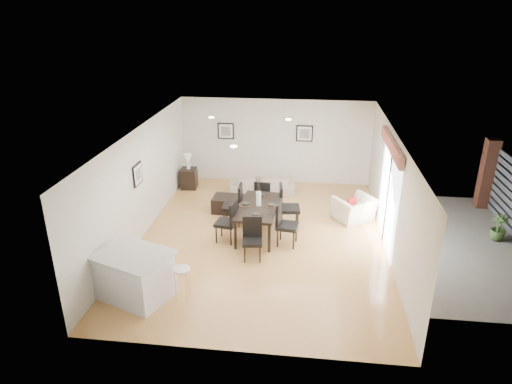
# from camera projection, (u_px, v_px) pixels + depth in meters

# --- Properties ---
(ground) EXTENTS (8.00, 8.00, 0.00)m
(ground) POSITION_uv_depth(u_px,v_px,m) (262.00, 239.00, 11.33)
(ground) COLOR tan
(ground) RESTS_ON ground
(wall_back) EXTENTS (6.00, 0.04, 2.70)m
(wall_back) POSITION_uv_depth(u_px,v_px,m) (276.00, 141.00, 14.49)
(wall_back) COLOR silver
(wall_back) RESTS_ON ground
(wall_front) EXTENTS (6.00, 0.04, 2.70)m
(wall_front) POSITION_uv_depth(u_px,v_px,m) (235.00, 284.00, 7.15)
(wall_front) COLOR silver
(wall_front) RESTS_ON ground
(wall_left) EXTENTS (0.04, 8.00, 2.70)m
(wall_left) POSITION_uv_depth(u_px,v_px,m) (141.00, 183.00, 11.15)
(wall_left) COLOR silver
(wall_left) RESTS_ON ground
(wall_right) EXTENTS (0.04, 8.00, 2.70)m
(wall_right) POSITION_uv_depth(u_px,v_px,m) (392.00, 194.00, 10.49)
(wall_right) COLOR silver
(wall_right) RESTS_ON ground
(ceiling) EXTENTS (6.00, 8.00, 0.02)m
(ceiling) POSITION_uv_depth(u_px,v_px,m) (263.00, 133.00, 10.30)
(ceiling) COLOR white
(ceiling) RESTS_ON wall_back
(sofa) EXTENTS (2.05, 1.03, 0.57)m
(sofa) POSITION_uv_depth(u_px,v_px,m) (262.00, 185.00, 13.94)
(sofa) COLOR gray
(sofa) RESTS_ON ground
(armchair) EXTENTS (1.30, 1.27, 0.64)m
(armchair) POSITION_uv_depth(u_px,v_px,m) (354.00, 209.00, 12.21)
(armchair) COLOR beige
(armchair) RESTS_ON ground
(courtyard_plant_b) EXTENTS (0.50, 0.50, 0.67)m
(courtyard_plant_b) POSITION_uv_depth(u_px,v_px,m) (499.00, 228.00, 11.16)
(courtyard_plant_b) COLOR #375022
(courtyard_plant_b) RESTS_ON ground
(dining_table) EXTENTS (1.04, 1.92, 0.78)m
(dining_table) POSITION_uv_depth(u_px,v_px,m) (259.00, 208.00, 11.32)
(dining_table) COLOR black
(dining_table) RESTS_ON ground
(dining_chair_wnear) EXTENTS (0.55, 0.55, 1.07)m
(dining_chair_wnear) POSITION_uv_depth(u_px,v_px,m) (229.00, 219.00, 10.99)
(dining_chair_wnear) COLOR black
(dining_chair_wnear) RESTS_ON ground
(dining_chair_wfar) EXTENTS (0.51, 0.51, 1.11)m
(dining_chair_wfar) POSITION_uv_depth(u_px,v_px,m) (236.00, 203.00, 11.86)
(dining_chair_wfar) COLOR black
(dining_chair_wfar) RESTS_ON ground
(dining_chair_enear) EXTENTS (0.55, 0.55, 1.10)m
(dining_chair_enear) POSITION_uv_depth(u_px,v_px,m) (284.00, 221.00, 10.87)
(dining_chair_enear) COLOR black
(dining_chair_enear) RESTS_ON ground
(dining_chair_efar) EXTENTS (0.58, 0.58, 1.17)m
(dining_chair_efar) POSITION_uv_depth(u_px,v_px,m) (286.00, 204.00, 11.69)
(dining_chair_efar) COLOR black
(dining_chair_efar) RESTS_ON ground
(dining_chair_head) EXTENTS (0.49, 0.49, 0.98)m
(dining_chair_head) POSITION_uv_depth(u_px,v_px,m) (252.00, 236.00, 10.32)
(dining_chair_head) COLOR black
(dining_chair_head) RESTS_ON ground
(dining_chair_foot) EXTENTS (0.49, 0.49, 0.99)m
(dining_chair_foot) POSITION_uv_depth(u_px,v_px,m) (263.00, 196.00, 12.44)
(dining_chair_foot) COLOR black
(dining_chair_foot) RESTS_ON ground
(vase) EXTENTS (1.00, 1.53, 0.78)m
(vase) POSITION_uv_depth(u_px,v_px,m) (259.00, 194.00, 11.17)
(vase) COLOR white
(vase) RESTS_ON dining_table
(coffee_table) EXTENTS (1.10, 0.69, 0.43)m
(coffee_table) POSITION_uv_depth(u_px,v_px,m) (232.00, 204.00, 12.75)
(coffee_table) COLOR black
(coffee_table) RESTS_ON ground
(side_table) EXTENTS (0.51, 0.51, 0.64)m
(side_table) POSITION_uv_depth(u_px,v_px,m) (189.00, 178.00, 14.34)
(side_table) COLOR black
(side_table) RESTS_ON ground
(table_lamp) EXTENTS (0.25, 0.25, 0.47)m
(table_lamp) POSITION_uv_depth(u_px,v_px,m) (188.00, 159.00, 14.10)
(table_lamp) COLOR white
(table_lamp) RESTS_ON side_table
(cushion) EXTENTS (0.29, 0.26, 0.30)m
(cushion) POSITION_uv_depth(u_px,v_px,m) (352.00, 203.00, 12.06)
(cushion) COLOR maroon
(cushion) RESTS_ON armchair
(kitchen_island) EXTENTS (1.67, 1.49, 0.97)m
(kitchen_island) POSITION_uv_depth(u_px,v_px,m) (135.00, 275.00, 8.93)
(kitchen_island) COLOR silver
(kitchen_island) RESTS_ON ground
(bar_stool) EXTENTS (0.33, 0.33, 0.71)m
(bar_stool) POSITION_uv_depth(u_px,v_px,m) (182.00, 273.00, 8.77)
(bar_stool) COLOR white
(bar_stool) RESTS_ON ground
(framed_print_back_left) EXTENTS (0.52, 0.04, 0.52)m
(framed_print_back_left) POSITION_uv_depth(u_px,v_px,m) (226.00, 131.00, 14.52)
(framed_print_back_left) COLOR black
(framed_print_back_left) RESTS_ON wall_back
(framed_print_back_right) EXTENTS (0.52, 0.04, 0.52)m
(framed_print_back_right) POSITION_uv_depth(u_px,v_px,m) (305.00, 133.00, 14.24)
(framed_print_back_right) COLOR black
(framed_print_back_right) RESTS_ON wall_back
(framed_print_left_wall) EXTENTS (0.04, 0.52, 0.52)m
(framed_print_left_wall) POSITION_uv_depth(u_px,v_px,m) (138.00, 174.00, 10.85)
(framed_print_left_wall) COLOR black
(framed_print_left_wall) RESTS_ON wall_left
(sliding_door) EXTENTS (0.12, 2.70, 2.57)m
(sliding_door) POSITION_uv_depth(u_px,v_px,m) (389.00, 177.00, 10.65)
(sliding_door) COLOR white
(sliding_door) RESTS_ON wall_right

